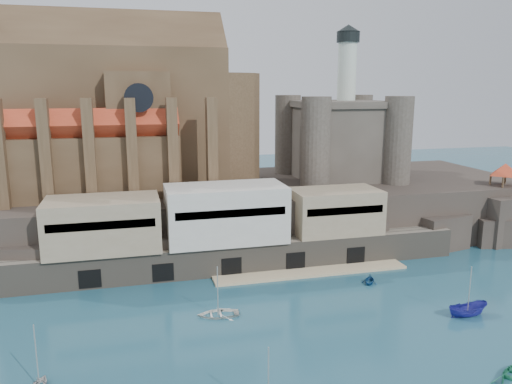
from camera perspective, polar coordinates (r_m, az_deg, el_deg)
The scene contains 10 objects.
ground at distance 61.19m, azimuth 10.62°, elevation -15.13°, with size 300.00×300.00×0.00m, color navy.
promontory at distance 94.37m, azimuth 0.58°, elevation -1.99°, with size 100.00×36.00×10.00m.
quay at distance 76.58m, azimuth -3.52°, elevation -4.45°, with size 70.00×12.00×13.05m.
church at distance 91.16m, azimuth -14.66°, elevation 8.09°, with size 47.00×25.93×30.51m.
castle_keep at distance 99.07m, azimuth 9.53°, elevation 6.37°, with size 21.20×21.20×29.30m.
rock_outcrop at distance 102.51m, azimuth 26.19°, elevation -2.64°, with size 14.50×10.50×8.70m.
pavilion at distance 100.98m, azimuth 26.58°, elevation 2.18°, with size 6.40×6.40×5.40m.
boat_2 at distance 68.41m, azimuth 22.98°, elevation -12.90°, with size 2.00×2.05×5.31m, color navy.
boat_6 at distance 63.52m, azimuth -4.36°, elevation -13.89°, with size 3.70×1.07×5.18m, color white.
boat_7 at distance 74.67m, azimuth 12.84°, elevation -10.10°, with size 2.66×1.62×3.08m, color navy.
Camera 1 is at (-23.79, -49.14, 27.63)m, focal length 35.00 mm.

